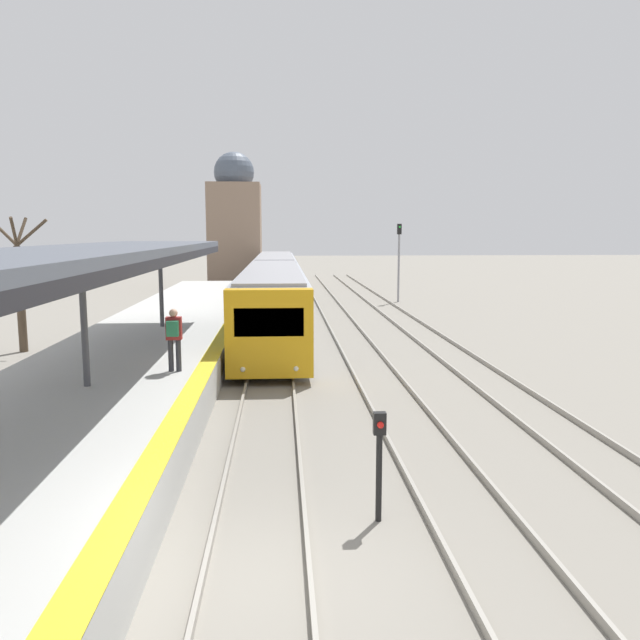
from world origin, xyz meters
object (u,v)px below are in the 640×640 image
at_px(train_near, 274,284).
at_px(signal_post_near, 379,454).
at_px(person_on_platform, 174,335).
at_px(signal_mast_far, 399,253).

distance_m(train_near, signal_post_near, 26.40).
height_order(person_on_platform, signal_post_near, person_on_platform).
height_order(person_on_platform, train_near, train_near).
bearing_deg(train_near, signal_post_near, -85.85).
bearing_deg(signal_mast_far, person_on_platform, -113.08).
relative_size(train_near, signal_mast_far, 6.62).
height_order(train_near, signal_post_near, train_near).
bearing_deg(person_on_platform, signal_mast_far, 66.92).
relative_size(person_on_platform, signal_post_near, 0.92).
bearing_deg(train_near, person_on_platform, -97.16).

